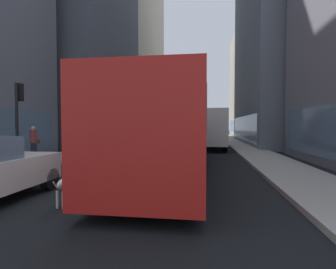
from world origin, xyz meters
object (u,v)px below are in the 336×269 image
Objects in this scene: transit_bus at (173,128)px; dalmatian_dog at (66,183)px; car_black_suv at (185,131)px; car_silver_sedan at (147,137)px; box_truck at (210,128)px; pedestrian_with_handbag at (34,142)px; traffic_light_near at (18,111)px; car_grey_wagon at (195,134)px.

dalmatian_dog is (-1.98, -4.36, -1.26)m from transit_bus.
transit_bus is at bearing -86.28° from car_black_suv.
car_silver_sedan reaches higher than dalmatian_dog.
box_truck reaches higher than pedestrian_with_handbag.
dalmatian_dog is at bearing -42.19° from traffic_light_near.
box_truck is at bearing -81.16° from car_black_suv.
car_grey_wagon is at bearing 90.00° from transit_bus.
car_grey_wagon is 0.96× the size of car_black_suv.
car_black_suv is at bearing 84.37° from traffic_light_near.
car_silver_sedan is 4.45× the size of dalmatian_dog.
transit_bus reaches higher than car_silver_sedan.
car_grey_wagon is at bearing 85.71° from dalmatian_dog.
dalmatian_dog is 0.57× the size of pedestrian_with_handbag.
transit_bus is 13.60m from car_silver_sedan.
car_black_suv is at bearing 99.20° from car_grey_wagon.
car_black_suv reaches higher than dalmatian_dog.
car_silver_sedan is at bearing 72.09° from pedestrian_with_handbag.
car_silver_sedan is 0.57× the size of box_truck.
car_grey_wagon is 21.21m from pedestrian_with_handbag.
dalmatian_dog is at bearing -83.35° from car_silver_sedan.
car_black_suv is at bearing 90.58° from dalmatian_dog.
box_truck is (4.00, -25.72, 0.84)m from car_black_suv.
dalmatian_dog is 5.88m from traffic_light_near.
car_silver_sedan is at bearing -93.83° from car_black_suv.
box_truck reaches higher than car_black_suv.
box_truck is (5.60, -1.80, 0.84)m from car_silver_sedan.
pedestrian_with_handbag is at bearing -110.62° from car_grey_wagon.
dalmatian_dog is at bearing -50.17° from pedestrian_with_handbag.
traffic_light_near reaches higher than pedestrian_with_handbag.
traffic_light_near reaches higher than car_silver_sedan.
transit_bus is 4.95m from dalmatian_dog.
transit_bus is 6.82× the size of pedestrian_with_handbag.
traffic_light_near is at bearing -123.14° from box_truck.
car_silver_sedan and car_black_suv have the same top height.
transit_bus is 3.39× the size of traffic_light_near.
car_grey_wagon reaches higher than dalmatian_dog.
pedestrian_with_handbag reaches higher than dalmatian_dog.
box_truck is (1.60, 11.16, -0.11)m from transit_bus.
traffic_light_near is at bearing -174.12° from transit_bus.
transit_bus reaches higher than pedestrian_with_handbag.
box_truck reaches higher than dalmatian_dog.
traffic_light_near is at bearing -98.78° from car_silver_sedan.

